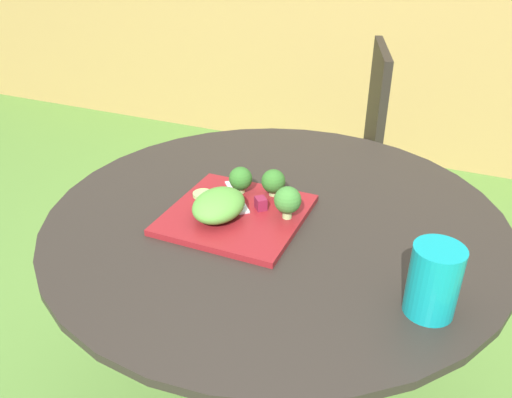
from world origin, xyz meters
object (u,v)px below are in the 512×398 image
(drinking_glass, at_px, (433,284))
(patio_chair, at_px, (345,141))
(salad_plate, at_px, (236,214))
(fork, at_px, (237,200))

(drinking_glass, bearing_deg, patio_chair, 110.29)
(salad_plate, height_order, fork, fork)
(drinking_glass, height_order, fork, drinking_glass)
(patio_chair, relative_size, drinking_glass, 7.04)
(patio_chair, xyz_separation_m, salad_plate, (0.01, -1.03, 0.22))
(drinking_glass, relative_size, fork, 1.00)
(patio_chair, xyz_separation_m, fork, (-0.01, -0.98, 0.23))
(salad_plate, bearing_deg, patio_chair, 90.36)
(salad_plate, xyz_separation_m, fork, (-0.02, 0.04, 0.01))
(fork, bearing_deg, drinking_glass, -23.07)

